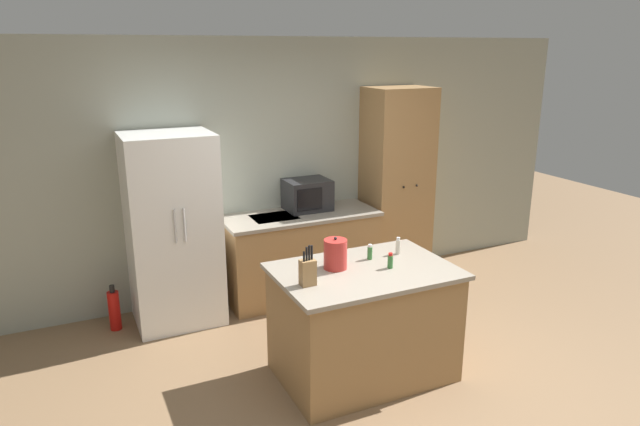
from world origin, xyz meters
name	(u,v)px	position (x,y,z in m)	size (l,w,h in m)	color
ground_plane	(388,399)	(0.00, 0.00, 0.00)	(14.00, 14.00, 0.00)	#846647
wall_back	(273,168)	(0.00, 2.33, 1.30)	(7.20, 0.06, 2.60)	#9EA393
refrigerator	(173,230)	(-1.12, 1.96, 0.89)	(0.78, 0.70, 1.78)	white
back_counter	(300,254)	(0.15, 1.99, 0.44)	(1.58, 0.66, 0.88)	#9E7547
pantry_cabinet	(396,185)	(1.32, 2.04, 1.05)	(0.68, 0.54, 2.10)	#9E7547
kitchen_island	(364,322)	(0.00, 0.39, 0.45)	(1.35, 0.91, 0.89)	#9E7547
microwave	(307,195)	(0.28, 2.10, 1.04)	(0.45, 0.37, 0.31)	#232326
knife_block	(308,271)	(-0.51, 0.30, 0.99)	(0.11, 0.08, 0.29)	#9E7547
spice_bottle_tall_dark	(370,252)	(0.14, 0.56, 0.95)	(0.04, 0.04, 0.12)	#337033
spice_bottle_short_red	(398,246)	(0.40, 0.56, 0.96)	(0.04, 0.04, 0.14)	beige
spice_bottle_amber_oil	(390,261)	(0.19, 0.33, 0.95)	(0.04, 0.04, 0.12)	#337033
kettle	(335,254)	(-0.19, 0.50, 1.00)	(0.18, 0.18, 0.25)	#B72D28
fire_extinguisher	(114,310)	(-1.70, 2.00, 0.19)	(0.10, 0.10, 0.43)	red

